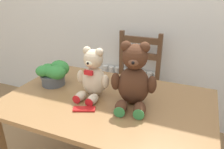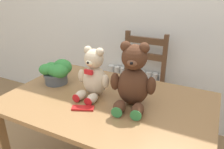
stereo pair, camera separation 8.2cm
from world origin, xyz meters
TOP-DOWN VIEW (x-y plane):
  - radiator at (-0.15, 1.34)m, footprint 0.64×0.10m
  - dining_table at (0.00, 0.42)m, footprint 1.33×0.85m
  - wooden_chair_behind at (-0.03, 1.15)m, footprint 0.42×0.40m
  - teddy_bear_left at (-0.11, 0.44)m, footprint 0.23×0.23m
  - teddy_bear_right at (0.17, 0.44)m, footprint 0.28×0.30m
  - potted_plant at (-0.45, 0.48)m, footprint 0.22×0.21m
  - chocolate_bar at (-0.08, 0.26)m, footprint 0.14×0.10m

SIDE VIEW (x-z plane):
  - radiator at x=-0.15m, z-range -0.03..0.53m
  - wooden_chair_behind at x=-0.03m, z-range -0.01..0.97m
  - dining_table at x=0.00m, z-range 0.26..0.98m
  - chocolate_bar at x=-0.08m, z-range 0.72..0.73m
  - potted_plant at x=-0.45m, z-range 0.72..0.90m
  - teddy_bear_left at x=-0.11m, z-range 0.69..1.03m
  - teddy_bear_right at x=0.17m, z-range 0.69..1.09m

